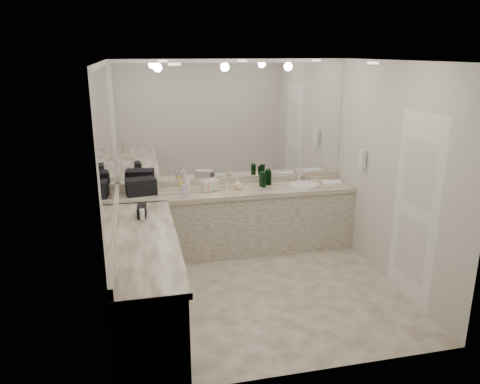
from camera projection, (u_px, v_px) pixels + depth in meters
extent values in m
plane|color=beige|center=(260.00, 290.00, 5.49)|extent=(3.20, 3.20, 0.00)
plane|color=white|center=(264.00, 61.00, 4.74)|extent=(3.20, 3.20, 0.00)
cube|color=beige|center=(233.00, 156.00, 6.52)|extent=(3.20, 0.02, 2.60)
cube|color=beige|center=(111.00, 194.00, 4.77)|extent=(0.02, 3.00, 2.60)
cube|color=beige|center=(394.00, 176.00, 5.46)|extent=(0.02, 3.00, 2.60)
cube|color=beige|center=(238.00, 222.00, 6.49)|extent=(3.20, 0.60, 0.84)
cube|color=beige|center=(238.00, 191.00, 6.35)|extent=(3.20, 0.64, 0.06)
cube|color=beige|center=(147.00, 282.00, 4.81)|extent=(0.60, 2.40, 0.84)
cube|color=beige|center=(145.00, 241.00, 4.68)|extent=(0.64, 2.42, 0.06)
cube|color=beige|center=(233.00, 180.00, 6.60)|extent=(3.20, 0.04, 0.10)
cube|color=beige|center=(116.00, 225.00, 4.88)|extent=(0.04, 3.00, 0.10)
cube|color=white|center=(233.00, 122.00, 6.37)|extent=(3.12, 0.01, 1.55)
cube|color=white|center=(108.00, 148.00, 4.64)|extent=(0.01, 2.92, 1.55)
cylinder|color=white|center=(304.00, 185.00, 6.56)|extent=(0.44, 0.44, 0.03)
cube|color=silver|center=(299.00, 176.00, 6.73)|extent=(0.24, 0.16, 0.14)
cube|color=white|center=(362.00, 159.00, 6.09)|extent=(0.06, 0.10, 0.24)
cube|color=white|center=(415.00, 209.00, 5.06)|extent=(0.02, 0.82, 2.10)
cube|color=black|center=(141.00, 186.00, 6.09)|extent=(0.41, 0.29, 0.22)
cube|color=black|center=(142.00, 211.00, 5.28)|extent=(0.12, 0.23, 0.12)
cube|color=beige|center=(210.00, 186.00, 6.26)|extent=(0.27, 0.22, 0.14)
cube|color=white|center=(333.00, 183.00, 6.56)|extent=(0.28, 0.21, 0.04)
cylinder|color=white|center=(142.00, 215.00, 5.15)|extent=(0.05, 0.05, 0.12)
imported|color=white|center=(187.00, 182.00, 6.24)|extent=(0.10, 0.10, 0.23)
imported|color=silver|center=(185.00, 187.00, 6.09)|extent=(0.11, 0.11, 0.19)
imported|color=beige|center=(238.00, 184.00, 6.32)|extent=(0.14, 0.14, 0.15)
cylinder|color=#12521D|center=(268.00, 177.00, 6.56)|extent=(0.07, 0.07, 0.22)
cylinder|color=#12521D|center=(269.00, 178.00, 6.52)|extent=(0.07, 0.07, 0.19)
cylinder|color=#12521D|center=(262.00, 179.00, 6.46)|extent=(0.07, 0.07, 0.20)
cylinder|color=#12521D|center=(263.00, 180.00, 6.40)|extent=(0.06, 0.06, 0.20)
cylinder|color=#12521D|center=(266.00, 178.00, 6.54)|extent=(0.06, 0.06, 0.19)
cylinder|color=#3F3F4C|center=(217.00, 183.00, 6.39)|extent=(0.06, 0.06, 0.13)
cylinder|color=silver|center=(144.00, 191.00, 6.16)|extent=(0.06, 0.06, 0.06)
cylinder|color=white|center=(227.00, 186.00, 6.37)|extent=(0.05, 0.05, 0.08)
cylinder|color=#F2D84C|center=(181.00, 185.00, 6.31)|extent=(0.04, 0.04, 0.12)
cylinder|color=#E0B28C|center=(148.00, 191.00, 6.08)|extent=(0.04, 0.04, 0.11)
cylinder|color=#E57F66|center=(208.00, 189.00, 6.18)|extent=(0.05, 0.05, 0.10)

